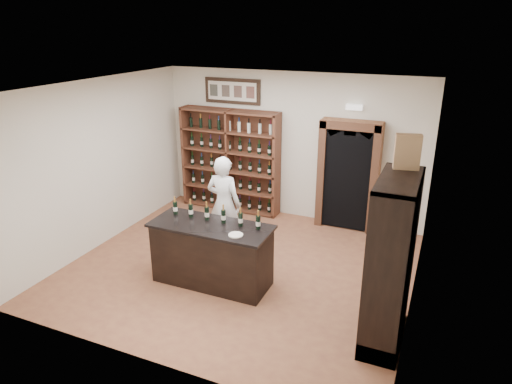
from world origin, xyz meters
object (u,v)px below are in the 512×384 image
side_cabinet (391,287)px  wine_crate (407,152)px  tasting_counter (212,254)px  counter_bottle_0 (175,208)px  shopkeeper (224,204)px  wine_shelf (231,160)px

side_cabinet → wine_crate: 1.71m
tasting_counter → side_cabinet: 2.75m
counter_bottle_0 → shopkeeper: bearing=68.0°
wine_shelf → shopkeeper: bearing=-67.5°
wine_crate → counter_bottle_0: bearing=167.3°
tasting_counter → wine_crate: bearing=2.1°
wine_shelf → shopkeeper: 2.00m
shopkeeper → side_cabinet: bearing=156.7°
counter_bottle_0 → side_cabinet: bearing=-7.4°
wine_shelf → shopkeeper: wine_shelf is taller
wine_shelf → side_cabinet: size_ratio=1.00×
counter_bottle_0 → wine_shelf: bearing=97.8°
tasting_counter → side_cabinet: size_ratio=0.85×
counter_bottle_0 → shopkeeper: (0.38, 0.95, -0.23)m
side_cabinet → shopkeeper: bearing=155.5°
wine_crate → wine_shelf: bearing=131.4°
tasting_counter → wine_crate: wine_crate is taller
side_cabinet → wine_crate: bearing=93.3°
counter_bottle_0 → side_cabinet: size_ratio=0.14×
shopkeeper → wine_crate: 3.55m
wine_crate → shopkeeper: bearing=149.9°
counter_bottle_0 → side_cabinet: 3.49m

